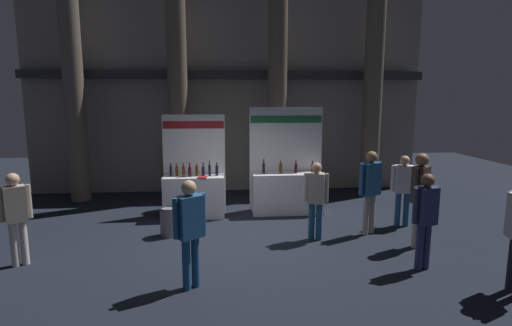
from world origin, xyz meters
name	(u,v)px	position (x,y,z in m)	size (l,w,h in m)	color
ground_plane	(233,240)	(0.00, 0.00, 0.00)	(24.00, 24.00, 0.00)	black
hall_colonnade	(228,89)	(0.00, 4.26, 3.09)	(11.76, 1.37, 6.35)	gray
exhibitor_booth_0	(194,191)	(-0.86, 1.71, 0.61)	(1.50, 0.69, 2.43)	white
exhibitor_booth_1	(287,187)	(1.41, 1.86, 0.63)	(1.83, 0.66, 2.60)	white
trash_bin	(169,222)	(-1.30, 0.37, 0.30)	(0.37, 0.37, 0.60)	slate
visitor_1	(370,185)	(2.85, 0.12, 1.06)	(0.53, 0.39, 1.75)	#ADA393
visitor_3	(316,195)	(1.65, -0.11, 0.92)	(0.47, 0.31, 1.57)	navy
visitor_4	(190,225)	(-0.67, -1.97, 0.98)	(0.46, 0.42, 1.65)	navy
visitor_5	(425,214)	(3.10, -1.63, 0.95)	(0.49, 0.31, 1.62)	navy
visitor_6	(403,185)	(3.77, 0.56, 0.94)	(0.54, 0.30, 1.59)	navy
visitor_7	(420,192)	(3.50, -0.66, 1.07)	(0.39, 0.37, 1.81)	#ADA393
visitor_8	(16,212)	(-3.63, -0.89, 0.93)	(0.43, 0.36, 1.60)	silver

